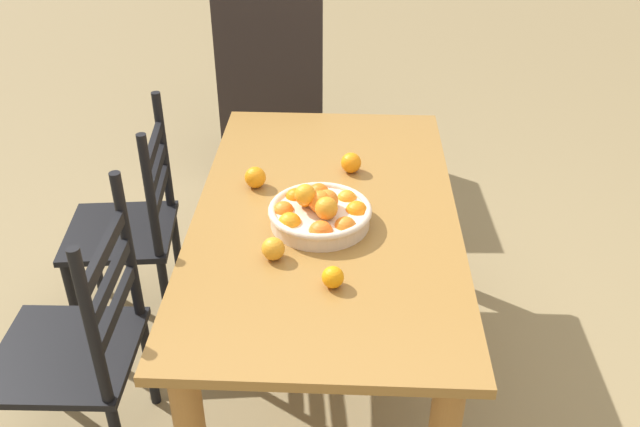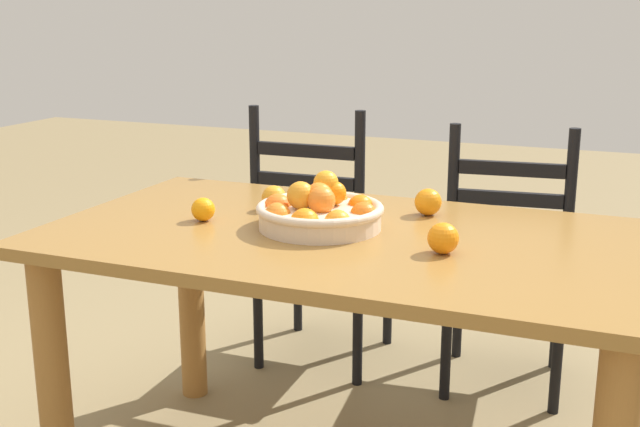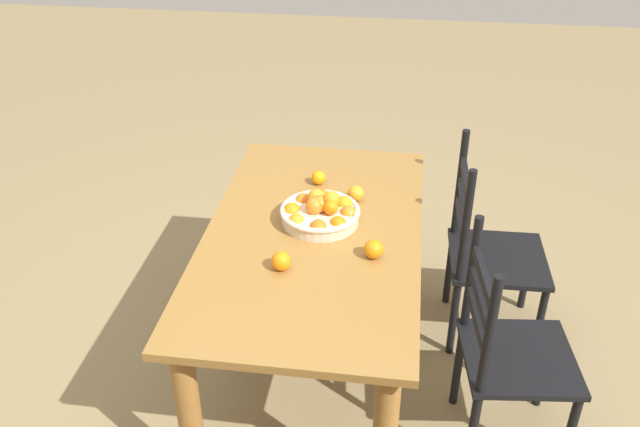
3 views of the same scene
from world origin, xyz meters
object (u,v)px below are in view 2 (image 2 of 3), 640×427
chair_near_window (321,246)px  dining_table (347,283)px  orange_loose_1 (274,198)px  orange_loose_3 (443,238)px  fruit_bowl (319,211)px  orange_loose_0 (203,209)px  chair_by_cabinet (507,266)px  orange_loose_2 (428,202)px

chair_near_window → dining_table: bearing=115.2°
orange_loose_1 → dining_table: bearing=-28.1°
chair_near_window → orange_loose_3: size_ratio=13.15×
chair_near_window → fruit_bowl: bearing=110.4°
orange_loose_3 → dining_table: bearing=163.3°
orange_loose_1 → chair_near_window: bearing=99.7°
orange_loose_1 → orange_loose_3: (0.55, -0.23, 0.00)m
fruit_bowl → orange_loose_1: fruit_bowl is taller
orange_loose_0 → orange_loose_1: size_ratio=0.91×
chair_by_cabinet → orange_loose_2: (-0.15, -0.54, 0.34)m
chair_by_cabinet → fruit_bowl: bearing=57.5°
fruit_bowl → chair_near_window: bearing=111.8°
orange_loose_1 → orange_loose_2: size_ratio=0.94×
chair_near_window → orange_loose_2: size_ratio=13.01×
orange_loose_1 → orange_loose_2: 0.44m
orange_loose_3 → chair_near_window: bearing=127.7°
dining_table → fruit_bowl: fruit_bowl is taller
chair_near_window → orange_loose_1: size_ratio=13.85×
dining_table → orange_loose_3: (0.27, -0.08, 0.18)m
orange_loose_1 → orange_loose_2: (0.43, 0.11, 0.00)m
dining_table → chair_near_window: bearing=116.6°
orange_loose_1 → orange_loose_3: orange_loose_3 is taller
chair_near_window → orange_loose_3: bearing=126.3°
orange_loose_3 → orange_loose_1: bearing=157.3°
dining_table → chair_by_cabinet: (0.30, 0.79, -0.16)m
orange_loose_1 → orange_loose_3: 0.60m
dining_table → orange_loose_2: 0.35m
orange_loose_2 → orange_loose_3: size_ratio=1.01×
dining_table → fruit_bowl: size_ratio=4.65×
orange_loose_0 → orange_loose_3: (0.68, -0.05, 0.01)m
dining_table → chair_near_window: size_ratio=1.59×
orange_loose_2 → orange_loose_3: same height
chair_near_window → orange_loose_0: (-0.02, -0.81, 0.33)m
orange_loose_2 → chair_near_window: bearing=136.1°
chair_near_window → orange_loose_0: chair_near_window is taller
chair_near_window → orange_loose_0: bearing=87.2°
dining_table → orange_loose_3: size_ratio=20.91×
chair_by_cabinet → orange_loose_1: 0.93m
dining_table → orange_loose_1: size_ratio=22.02×
orange_loose_2 → orange_loose_3: bearing=-69.7°
fruit_bowl → orange_loose_3: fruit_bowl is taller
chair_by_cabinet → orange_loose_0: chair_by_cabinet is taller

